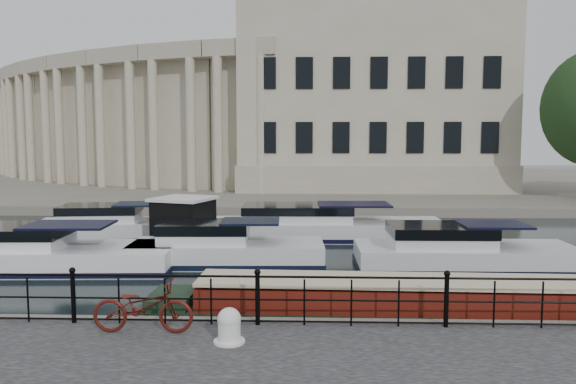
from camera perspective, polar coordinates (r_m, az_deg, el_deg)
The scene contains 9 objects.
ground_plane at distance 14.68m, azimuth -2.28°, elevation -12.50°, with size 160.00×160.00×0.00m, color black.
far_bank at distance 53.10m, azimuth 0.88°, elevation 0.94°, with size 120.00×42.00×0.55m, color #6B665B.
railing at distance 12.19m, azimuth -3.11°, elevation -10.40°, with size 24.14×0.14×1.22m.
civic_building at distance 48.73m, azimuth -0.40°, elevation 8.48°, with size 53.55×31.84×16.85m.
bicycle at distance 12.11m, azimuth -14.52°, elevation -11.21°, with size 0.72×2.07×1.09m, color #4B120D.
mooring_bollard at distance 11.32m, azimuth -5.99°, elevation -13.40°, with size 0.62×0.62×0.70m.
narrowboat at distance 14.04m, azimuth 12.42°, elevation -11.92°, with size 12.84×2.05×1.48m.
harbour_hut at distance 23.53m, azimuth -10.54°, elevation -3.33°, with size 3.61×3.29×2.18m.
cabin_cruisers at distance 22.46m, azimuth -5.78°, elevation -5.20°, with size 23.55×9.81×1.99m.
Camera 1 is at (1.07, -13.92, 4.55)m, focal length 35.00 mm.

